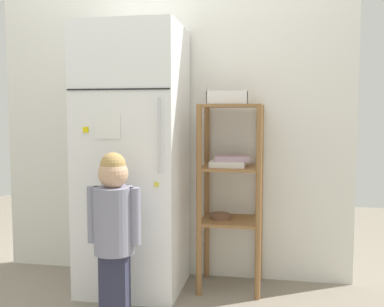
{
  "coord_description": "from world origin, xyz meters",
  "views": [
    {
      "loc": [
        0.72,
        -2.8,
        1.14
      ],
      "look_at": [
        0.2,
        0.02,
        0.89
      ],
      "focal_mm": 42.86,
      "sensor_mm": 36.0,
      "label": 1
    }
  ],
  "objects_px": {
    "refrigerator": "(134,159)",
    "fruit_bin": "(229,99)",
    "child_standing": "(114,220)",
    "pantry_shelf_unit": "(230,178)"
  },
  "relations": [
    {
      "from": "pantry_shelf_unit",
      "to": "fruit_bin",
      "type": "height_order",
      "value": "fruit_bin"
    },
    {
      "from": "refrigerator",
      "to": "pantry_shelf_unit",
      "type": "distance_m",
      "value": 0.64
    },
    {
      "from": "fruit_bin",
      "to": "pantry_shelf_unit",
      "type": "bearing_deg",
      "value": -35.8
    },
    {
      "from": "child_standing",
      "to": "fruit_bin",
      "type": "xyz_separation_m",
      "value": [
        0.56,
        0.61,
        0.67
      ]
    },
    {
      "from": "refrigerator",
      "to": "fruit_bin",
      "type": "relative_size",
      "value": 6.51
    },
    {
      "from": "refrigerator",
      "to": "fruit_bin",
      "type": "bearing_deg",
      "value": 10.98
    },
    {
      "from": "refrigerator",
      "to": "fruit_bin",
      "type": "xyz_separation_m",
      "value": [
        0.6,
        0.12,
        0.39
      ]
    },
    {
      "from": "child_standing",
      "to": "pantry_shelf_unit",
      "type": "distance_m",
      "value": 0.84
    },
    {
      "from": "refrigerator",
      "to": "child_standing",
      "type": "distance_m",
      "value": 0.57
    },
    {
      "from": "fruit_bin",
      "to": "child_standing",
      "type": "bearing_deg",
      "value": -132.73
    }
  ]
}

